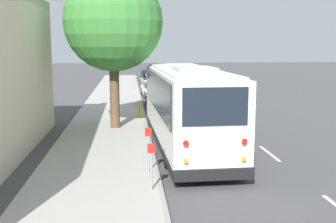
{
  "coord_description": "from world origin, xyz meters",
  "views": [
    {
      "loc": [
        -17.74,
        2.71,
        4.38
      ],
      "look_at": [
        1.26,
        0.94,
        1.3
      ],
      "focal_mm": 45.0,
      "sensor_mm": 36.0,
      "label": 1
    }
  ],
  "objects_px": {
    "sign_post_near": "(151,166)",
    "fire_hydrant": "(139,110)",
    "parked_sedan_navy": "(148,76)",
    "parked_sedan_gray": "(160,98)",
    "parked_sedan_white": "(153,89)",
    "street_tree": "(113,15)",
    "parked_sedan_tan": "(151,81)",
    "shuttle_bus": "(186,103)",
    "sign_post_far": "(148,149)"
  },
  "relations": [
    {
      "from": "sign_post_near",
      "to": "parked_sedan_navy",
      "type": "bearing_deg",
      "value": -2.38
    },
    {
      "from": "shuttle_bus",
      "to": "fire_hydrant",
      "type": "distance_m",
      "value": 7.11
    },
    {
      "from": "fire_hydrant",
      "to": "parked_sedan_gray",
      "type": "bearing_deg",
      "value": -18.18
    },
    {
      "from": "parked_sedan_gray",
      "to": "sign_post_near",
      "type": "distance_m",
      "value": 17.28
    },
    {
      "from": "street_tree",
      "to": "sign_post_near",
      "type": "height_order",
      "value": "street_tree"
    },
    {
      "from": "sign_post_near",
      "to": "fire_hydrant",
      "type": "relative_size",
      "value": 1.71
    },
    {
      "from": "parked_sedan_tan",
      "to": "sign_post_near",
      "type": "xyz_separation_m",
      "value": [
        -30.88,
        1.58,
        0.26
      ]
    },
    {
      "from": "parked_sedan_gray",
      "to": "parked_sedan_white",
      "type": "height_order",
      "value": "parked_sedan_gray"
    },
    {
      "from": "parked_sedan_tan",
      "to": "street_tree",
      "type": "relative_size",
      "value": 0.51
    },
    {
      "from": "parked_sedan_white",
      "to": "street_tree",
      "type": "height_order",
      "value": "street_tree"
    },
    {
      "from": "parked_sedan_gray",
      "to": "fire_hydrant",
      "type": "xyz_separation_m",
      "value": [
        -4.86,
        1.59,
        -0.06
      ]
    },
    {
      "from": "sign_post_near",
      "to": "sign_post_far",
      "type": "relative_size",
      "value": 0.93
    },
    {
      "from": "parked_sedan_navy",
      "to": "sign_post_near",
      "type": "bearing_deg",
      "value": 179.01
    },
    {
      "from": "shuttle_bus",
      "to": "fire_hydrant",
      "type": "bearing_deg",
      "value": 13.2
    },
    {
      "from": "parked_sedan_gray",
      "to": "sign_post_near",
      "type": "height_order",
      "value": "sign_post_near"
    },
    {
      "from": "street_tree",
      "to": "fire_hydrant",
      "type": "distance_m",
      "value": 6.04
    },
    {
      "from": "shuttle_bus",
      "to": "parked_sedan_white",
      "type": "distance_m",
      "value": 17.95
    },
    {
      "from": "parked_sedan_navy",
      "to": "sign_post_far",
      "type": "distance_m",
      "value": 36.5
    },
    {
      "from": "street_tree",
      "to": "fire_hydrant",
      "type": "xyz_separation_m",
      "value": [
        2.72,
        -1.28,
        -5.24
      ]
    },
    {
      "from": "parked_sedan_tan",
      "to": "parked_sedan_gray",
      "type": "bearing_deg",
      "value": 175.26
    },
    {
      "from": "shuttle_bus",
      "to": "parked_sedan_white",
      "type": "relative_size",
      "value": 2.31
    },
    {
      "from": "parked_sedan_gray",
      "to": "sign_post_far",
      "type": "xyz_separation_m",
      "value": [
        -15.42,
        1.53,
        0.3
      ]
    },
    {
      "from": "shuttle_bus",
      "to": "parked_sedan_tan",
      "type": "distance_m",
      "value": 25.31
    },
    {
      "from": "shuttle_bus",
      "to": "sign_post_near",
      "type": "distance_m",
      "value": 5.96
    },
    {
      "from": "shuttle_bus",
      "to": "parked_sedan_white",
      "type": "bearing_deg",
      "value": -0.81
    },
    {
      "from": "parked_sedan_gray",
      "to": "fire_hydrant",
      "type": "bearing_deg",
      "value": 157.79
    },
    {
      "from": "parked_sedan_tan",
      "to": "parked_sedan_white",
      "type": "bearing_deg",
      "value": 174.14
    },
    {
      "from": "shuttle_bus",
      "to": "parked_sedan_gray",
      "type": "relative_size",
      "value": 2.54
    },
    {
      "from": "parked_sedan_white",
      "to": "sign_post_near",
      "type": "relative_size",
      "value": 3.36
    },
    {
      "from": "shuttle_bus",
      "to": "street_tree",
      "type": "distance_m",
      "value": 6.4
    },
    {
      "from": "parked_sedan_white",
      "to": "fire_hydrant",
      "type": "xyz_separation_m",
      "value": [
        -11.15,
        1.47,
        -0.04
      ]
    },
    {
      "from": "parked_sedan_white",
      "to": "street_tree",
      "type": "distance_m",
      "value": 15.07
    },
    {
      "from": "parked_sedan_gray",
      "to": "fire_hydrant",
      "type": "distance_m",
      "value": 5.11
    },
    {
      "from": "parked_sedan_tan",
      "to": "parked_sedan_navy",
      "type": "distance_m",
      "value": 7.37
    },
    {
      "from": "shuttle_bus",
      "to": "parked_sedan_navy",
      "type": "xyz_separation_m",
      "value": [
        32.64,
        0.17,
        -1.29
      ]
    },
    {
      "from": "shuttle_bus",
      "to": "parked_sedan_tan",
      "type": "height_order",
      "value": "shuttle_bus"
    },
    {
      "from": "parked_sedan_navy",
      "to": "sign_post_near",
      "type": "height_order",
      "value": "sign_post_near"
    },
    {
      "from": "parked_sedan_white",
      "to": "fire_hydrant",
      "type": "relative_size",
      "value": 5.76
    },
    {
      "from": "parked_sedan_tan",
      "to": "parked_sedan_navy",
      "type": "bearing_deg",
      "value": -4.56
    },
    {
      "from": "parked_sedan_navy",
      "to": "sign_post_near",
      "type": "relative_size",
      "value": 3.38
    },
    {
      "from": "sign_post_far",
      "to": "fire_hydrant",
      "type": "xyz_separation_m",
      "value": [
        10.56,
        0.07,
        -0.37
      ]
    },
    {
      "from": "shuttle_bus",
      "to": "parked_sedan_white",
      "type": "height_order",
      "value": "shuttle_bus"
    },
    {
      "from": "parked_sedan_navy",
      "to": "sign_post_near",
      "type": "distance_m",
      "value": 38.28
    },
    {
      "from": "parked_sedan_navy",
      "to": "fire_hydrant",
      "type": "distance_m",
      "value": 25.95
    },
    {
      "from": "parked_sedan_navy",
      "to": "parked_sedan_white",
      "type": "bearing_deg",
      "value": -179.31
    },
    {
      "from": "parked_sedan_gray",
      "to": "street_tree",
      "type": "height_order",
      "value": "street_tree"
    },
    {
      "from": "parked_sedan_gray",
      "to": "sign_post_near",
      "type": "relative_size",
      "value": 3.05
    },
    {
      "from": "sign_post_near",
      "to": "sign_post_far",
      "type": "xyz_separation_m",
      "value": [
        1.79,
        0.0,
        0.05
      ]
    },
    {
      "from": "parked_sedan_white",
      "to": "parked_sedan_tan",
      "type": "distance_m",
      "value": 7.38
    },
    {
      "from": "parked_sedan_tan",
      "to": "sign_post_far",
      "type": "xyz_separation_m",
      "value": [
        -29.09,
        1.58,
        0.31
      ]
    }
  ]
}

